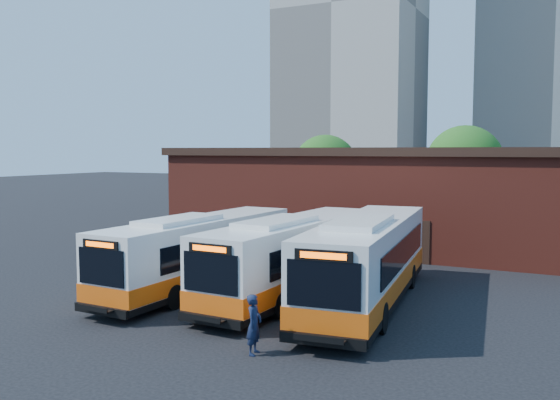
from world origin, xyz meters
The scene contains 9 objects.
ground centered at (0.00, 0.00, 0.00)m, with size 220.00×220.00×0.00m, color black.
bus_midwest centered at (-4.39, 3.66, 1.54)m, with size 2.98×12.53×3.39m.
bus_mideast centered at (-0.12, 4.51, 1.58)m, with size 3.13×12.83×3.47m.
bus_east centered at (3.21, 4.48, 1.66)m, with size 4.22×13.62×3.66m.
transit_worker centered at (2.00, -2.74, 0.93)m, with size 0.68×0.45×1.86m, color #131D38.
depot_building centered at (0.00, 20.00, 3.26)m, with size 28.60×12.60×6.40m.
tree_west centered at (-10.00, 32.00, 4.64)m, with size 6.00×6.00×7.65m.
tree_mid centered at (2.00, 34.00, 5.08)m, with size 6.56×6.56×8.36m.
tower_left centered at (-22.00, 72.00, 27.84)m, with size 20.00×18.00×56.20m.
Camera 1 is at (10.69, -18.21, 6.26)m, focal length 38.00 mm.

